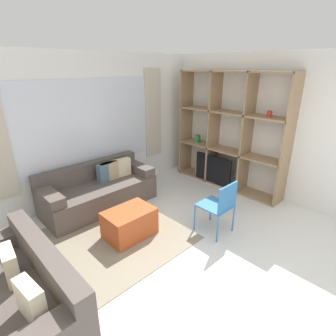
# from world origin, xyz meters

# --- Properties ---
(ground_plane) EXTENTS (16.00, 16.00, 0.00)m
(ground_plane) POSITION_xyz_m (0.00, 0.00, 0.00)
(ground_plane) COLOR silver
(wall_back) EXTENTS (6.22, 0.11, 2.70)m
(wall_back) POSITION_xyz_m (0.00, 3.39, 1.36)
(wall_back) COLOR white
(wall_back) RESTS_ON ground_plane
(wall_right) EXTENTS (0.07, 4.56, 2.70)m
(wall_right) POSITION_xyz_m (2.55, 1.68, 1.35)
(wall_right) COLOR white
(wall_right) RESTS_ON ground_plane
(area_rug) EXTENTS (2.68, 1.94, 0.01)m
(area_rug) POSITION_xyz_m (-0.90, 1.89, 0.01)
(area_rug) COLOR gray
(area_rug) RESTS_ON ground_plane
(shelving_unit) EXTENTS (0.44, 2.42, 2.37)m
(shelving_unit) POSITION_xyz_m (2.33, 1.83, 1.14)
(shelving_unit) COLOR silver
(shelving_unit) RESTS_ON ground_plane
(couch_main) EXTENTS (2.01, 0.86, 0.78)m
(couch_main) POSITION_xyz_m (-0.16, 2.91, 0.31)
(couch_main) COLOR #564C47
(couch_main) RESTS_ON ground_plane
(couch_side) EXTENTS (0.86, 1.79, 0.78)m
(couch_side) POSITION_xyz_m (-1.98, 1.34, 0.30)
(couch_side) COLOR #564C47
(couch_side) RESTS_ON ground_plane
(ottoman) EXTENTS (0.72, 0.51, 0.44)m
(ottoman) POSITION_xyz_m (-0.33, 1.76, 0.22)
(ottoman) COLOR #B74C23
(ottoman) RESTS_ON ground_plane
(folding_chair) EXTENTS (0.44, 0.46, 0.86)m
(folding_chair) POSITION_xyz_m (0.70, 0.86, 0.52)
(folding_chair) COLOR #3375B7
(folding_chair) RESTS_ON ground_plane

